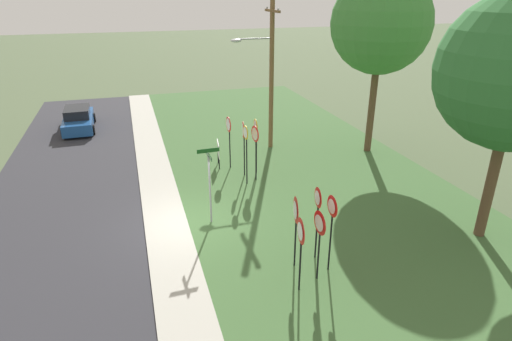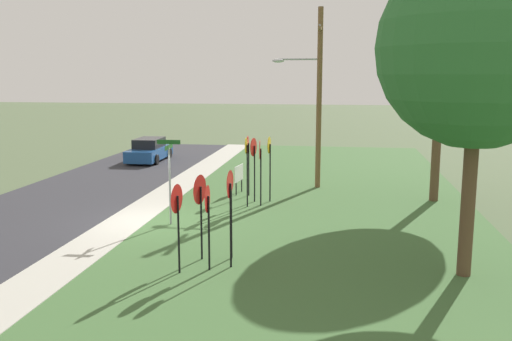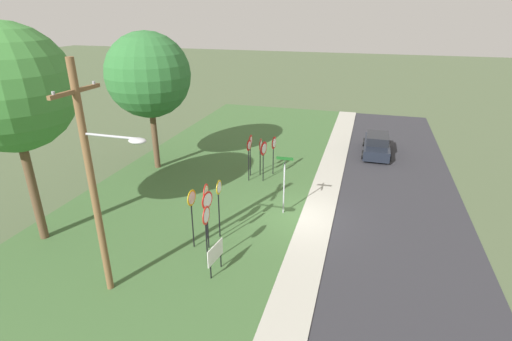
% 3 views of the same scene
% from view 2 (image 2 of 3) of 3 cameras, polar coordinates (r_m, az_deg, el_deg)
% --- Properties ---
extents(ground_plane, '(160.00, 160.00, 0.00)m').
position_cam_2_polar(ground_plane, '(20.20, -10.97, -5.29)').
color(ground_plane, '#4C5B3D').
extents(road_asphalt, '(44.00, 6.40, 0.01)m').
position_cam_2_polar(road_asphalt, '(22.25, -22.73, -4.47)').
color(road_asphalt, '#2D2D33').
rests_on(road_asphalt, ground_plane).
extents(sidewalk_strip, '(44.00, 1.60, 0.06)m').
position_cam_2_polar(sidewalk_strip, '(20.47, -13.09, -5.08)').
color(sidewalk_strip, '#ADAA9E').
rests_on(sidewalk_strip, ground_plane).
extents(grass_median, '(44.00, 12.00, 0.04)m').
position_cam_2_polar(grass_median, '(19.08, 6.36, -6.01)').
color(grass_median, '#3D6033').
rests_on(grass_median, ground_plane).
extents(stop_sign_near_left, '(0.62, 0.10, 2.75)m').
position_cam_2_polar(stop_sign_near_left, '(21.65, -0.98, 1.29)').
color(stop_sign_near_left, black).
rests_on(stop_sign_near_left, grass_median).
extents(stop_sign_near_right, '(0.73, 0.13, 2.62)m').
position_cam_2_polar(stop_sign_near_right, '(21.82, 0.42, 1.23)').
color(stop_sign_near_right, black).
rests_on(stop_sign_near_right, grass_median).
extents(stop_sign_far_left, '(0.74, 0.16, 2.63)m').
position_cam_2_polar(stop_sign_far_left, '(22.55, -0.23, 1.56)').
color(stop_sign_far_left, black).
rests_on(stop_sign_far_left, grass_median).
extents(stop_sign_far_center, '(0.68, 0.10, 2.68)m').
position_cam_2_polar(stop_sign_far_center, '(22.58, 1.40, 1.59)').
color(stop_sign_far_center, black).
rests_on(stop_sign_far_center, grass_median).
extents(stop_sign_far_right, '(0.73, 0.11, 2.59)m').
position_cam_2_polar(stop_sign_far_right, '(23.70, -0.83, 1.88)').
color(stop_sign_far_right, black).
rests_on(stop_sign_far_right, grass_median).
extents(yield_sign_near_left, '(0.83, 0.19, 2.44)m').
position_cam_2_polar(yield_sign_near_left, '(15.53, -5.82, -2.67)').
color(yield_sign_near_left, black).
rests_on(yield_sign_near_left, grass_median).
extents(yield_sign_near_right, '(0.74, 0.11, 2.32)m').
position_cam_2_polar(yield_sign_near_right, '(14.67, -5.03, -3.78)').
color(yield_sign_near_right, black).
rests_on(yield_sign_near_right, grass_median).
extents(yield_sign_far_left, '(0.67, 0.12, 2.55)m').
position_cam_2_polar(yield_sign_far_left, '(15.54, -2.69, -2.36)').
color(yield_sign_far_left, black).
rests_on(yield_sign_far_left, grass_median).
extents(yield_sign_far_right, '(0.77, 0.13, 2.39)m').
position_cam_2_polar(yield_sign_far_right, '(14.53, -8.16, -3.74)').
color(yield_sign_far_right, black).
rests_on(yield_sign_far_right, grass_median).
extents(yield_sign_center, '(0.68, 0.10, 2.59)m').
position_cam_2_polar(yield_sign_center, '(14.81, -2.76, -2.83)').
color(yield_sign_center, black).
rests_on(yield_sign_center, grass_median).
extents(street_name_post, '(0.96, 0.82, 2.97)m').
position_cam_2_polar(street_name_post, '(19.37, -8.88, -0.40)').
color(street_name_post, '#9EA0A8').
rests_on(street_name_post, grass_median).
extents(utility_pole, '(2.10, 2.28, 8.13)m').
position_cam_2_polar(utility_pole, '(25.46, 6.17, 8.07)').
color(utility_pole, brown).
rests_on(utility_pole, grass_median).
extents(notice_board, '(1.09, 0.18, 1.25)m').
position_cam_2_polar(notice_board, '(24.31, -1.78, -0.44)').
color(notice_board, black).
rests_on(notice_board, grass_median).
extents(oak_tree_left, '(4.92, 4.92, 9.07)m').
position_cam_2_polar(oak_tree_left, '(23.71, 18.64, 12.76)').
color(oak_tree_left, brown).
rests_on(oak_tree_left, grass_median).
extents(oak_tree_right, '(4.98, 4.98, 8.31)m').
position_cam_2_polar(oak_tree_right, '(14.87, 21.91, 11.58)').
color(oak_tree_right, brown).
rests_on(oak_tree_right, grass_median).
extents(parked_hatchback_near, '(4.49, 1.98, 1.39)m').
position_cam_2_polar(parked_hatchback_near, '(34.40, -10.91, 2.04)').
color(parked_hatchback_near, '#1E4C8C').
rests_on(parked_hatchback_near, road_asphalt).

